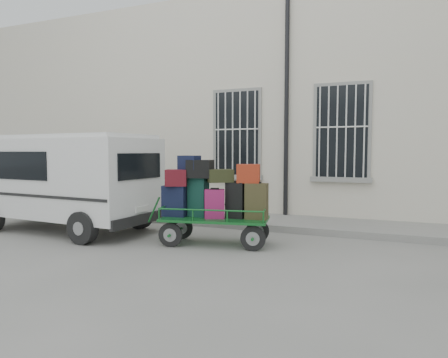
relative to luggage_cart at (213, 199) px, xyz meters
name	(u,v)px	position (x,y,z in m)	size (l,w,h in m)	color
ground	(203,241)	(-0.29, 0.20, -0.88)	(80.00, 80.00, 0.00)	slate
building	(276,113)	(-0.29, 5.70, 2.12)	(24.00, 5.15, 6.00)	beige
sidewalk	(241,220)	(-0.29, 2.40, -0.81)	(24.00, 1.70, 0.15)	gray
luggage_cart	(213,199)	(0.00, 0.00, 0.00)	(2.40, 1.26, 1.70)	black
van	(66,176)	(-3.61, 0.04, 0.33)	(4.34, 2.17, 2.13)	silver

